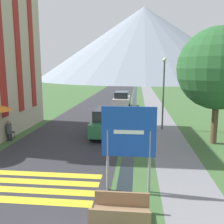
{
  "coord_description": "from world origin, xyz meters",
  "views": [
    {
      "loc": [
        1.63,
        -4.39,
        4.43
      ],
      "look_at": [
        0.14,
        10.0,
        1.87
      ],
      "focal_mm": 40.0,
      "sensor_mm": 36.0,
      "label": 1
    }
  ],
  "objects_px": {
    "parked_car_far": "(122,100)",
    "tree_by_path": "(219,69)",
    "cafe_chair_far_left": "(1,132)",
    "cafe_chair_far_right": "(9,132)",
    "parked_car_near": "(106,122)",
    "streetlamp": "(164,88)",
    "person_seated_near": "(9,130)",
    "road_sign": "(129,138)",
    "footbridge": "(121,214)"
  },
  "relations": [
    {
      "from": "footbridge",
      "to": "cafe_chair_far_right",
      "type": "height_order",
      "value": "cafe_chair_far_right"
    },
    {
      "from": "road_sign",
      "to": "streetlamp",
      "type": "relative_size",
      "value": 0.61
    },
    {
      "from": "road_sign",
      "to": "cafe_chair_far_right",
      "type": "distance_m",
      "value": 9.71
    },
    {
      "from": "parked_car_far",
      "to": "parked_car_near",
      "type": "bearing_deg",
      "value": -91.21
    },
    {
      "from": "parked_car_far",
      "to": "cafe_chair_far_right",
      "type": "distance_m",
      "value": 14.92
    },
    {
      "from": "road_sign",
      "to": "footbridge",
      "type": "height_order",
      "value": "road_sign"
    },
    {
      "from": "cafe_chair_far_left",
      "to": "parked_car_near",
      "type": "bearing_deg",
      "value": -11.31
    },
    {
      "from": "cafe_chair_far_right",
      "to": "tree_by_path",
      "type": "xyz_separation_m",
      "value": [
        12.43,
        0.54,
        3.88
      ]
    },
    {
      "from": "road_sign",
      "to": "footbridge",
      "type": "relative_size",
      "value": 1.84
    },
    {
      "from": "parked_car_near",
      "to": "tree_by_path",
      "type": "relative_size",
      "value": 0.66
    },
    {
      "from": "tree_by_path",
      "to": "cafe_chair_far_left",
      "type": "bearing_deg",
      "value": -177.55
    },
    {
      "from": "road_sign",
      "to": "tree_by_path",
      "type": "bearing_deg",
      "value": 52.95
    },
    {
      "from": "footbridge",
      "to": "tree_by_path",
      "type": "distance_m",
      "value": 10.46
    },
    {
      "from": "streetlamp",
      "to": "tree_by_path",
      "type": "xyz_separation_m",
      "value": [
        2.7,
        -3.25,
        1.35
      ]
    },
    {
      "from": "road_sign",
      "to": "tree_by_path",
      "type": "distance_m",
      "value": 8.34
    },
    {
      "from": "road_sign",
      "to": "person_seated_near",
      "type": "xyz_separation_m",
      "value": [
        -7.53,
        5.67,
        -1.3
      ]
    },
    {
      "from": "parked_car_near",
      "to": "person_seated_near",
      "type": "distance_m",
      "value": 6.1
    },
    {
      "from": "cafe_chair_far_right",
      "to": "cafe_chair_far_left",
      "type": "xyz_separation_m",
      "value": [
        -0.56,
        -0.02,
        0.0
      ]
    },
    {
      "from": "road_sign",
      "to": "parked_car_near",
      "type": "distance_m",
      "value": 7.87
    },
    {
      "from": "person_seated_near",
      "to": "tree_by_path",
      "type": "relative_size",
      "value": 0.19
    },
    {
      "from": "parked_car_near",
      "to": "parked_car_far",
      "type": "relative_size",
      "value": 1.0
    },
    {
      "from": "parked_car_far",
      "to": "cafe_chair_far_right",
      "type": "height_order",
      "value": "parked_car_far"
    },
    {
      "from": "road_sign",
      "to": "tree_by_path",
      "type": "height_order",
      "value": "tree_by_path"
    },
    {
      "from": "parked_car_far",
      "to": "streetlamp",
      "type": "height_order",
      "value": "streetlamp"
    },
    {
      "from": "parked_car_far",
      "to": "person_seated_near",
      "type": "distance_m",
      "value": 15.04
    },
    {
      "from": "parked_car_near",
      "to": "parked_car_far",
      "type": "bearing_deg",
      "value": 88.79
    },
    {
      "from": "cafe_chair_far_right",
      "to": "person_seated_near",
      "type": "distance_m",
      "value": 0.27
    },
    {
      "from": "road_sign",
      "to": "parked_car_far",
      "type": "distance_m",
      "value": 19.53
    },
    {
      "from": "parked_car_far",
      "to": "tree_by_path",
      "type": "bearing_deg",
      "value": -64.23
    },
    {
      "from": "footbridge",
      "to": "person_seated_near",
      "type": "bearing_deg",
      "value": 134.53
    },
    {
      "from": "cafe_chair_far_right",
      "to": "parked_car_near",
      "type": "bearing_deg",
      "value": -0.4
    },
    {
      "from": "cafe_chair_far_left",
      "to": "person_seated_near",
      "type": "distance_m",
      "value": 0.7
    },
    {
      "from": "cafe_chair_far_right",
      "to": "cafe_chair_far_left",
      "type": "height_order",
      "value": "same"
    },
    {
      "from": "parked_car_far",
      "to": "tree_by_path",
      "type": "distance_m",
      "value": 14.92
    },
    {
      "from": "parked_car_near",
      "to": "cafe_chair_far_right",
      "type": "xyz_separation_m",
      "value": [
        -5.87,
        -1.75,
        -0.4
      ]
    },
    {
      "from": "parked_car_near",
      "to": "person_seated_near",
      "type": "relative_size",
      "value": 3.48
    },
    {
      "from": "parked_car_near",
      "to": "tree_by_path",
      "type": "distance_m",
      "value": 7.52
    },
    {
      "from": "parked_car_far",
      "to": "streetlamp",
      "type": "relative_size",
      "value": 0.86
    },
    {
      "from": "road_sign",
      "to": "streetlamp",
      "type": "height_order",
      "value": "streetlamp"
    },
    {
      "from": "parked_car_near",
      "to": "parked_car_far",
      "type": "xyz_separation_m",
      "value": [
        0.25,
        11.85,
        0.0
      ]
    },
    {
      "from": "road_sign",
      "to": "parked_car_near",
      "type": "height_order",
      "value": "road_sign"
    },
    {
      "from": "streetlamp",
      "to": "tree_by_path",
      "type": "bearing_deg",
      "value": -50.28
    },
    {
      "from": "cafe_chair_far_right",
      "to": "streetlamp",
      "type": "relative_size",
      "value": 0.17
    },
    {
      "from": "parked_car_far",
      "to": "person_seated_near",
      "type": "bearing_deg",
      "value": -113.65
    },
    {
      "from": "parked_car_near",
      "to": "streetlamp",
      "type": "bearing_deg",
      "value": 27.73
    },
    {
      "from": "parked_car_near",
      "to": "cafe_chair_far_left",
      "type": "distance_m",
      "value": 6.68
    },
    {
      "from": "footbridge",
      "to": "parked_car_far",
      "type": "relative_size",
      "value": 0.39
    },
    {
      "from": "cafe_chair_far_right",
      "to": "cafe_chair_far_left",
      "type": "relative_size",
      "value": 1.0
    },
    {
      "from": "cafe_chair_far_left",
      "to": "tree_by_path",
      "type": "bearing_deg",
      "value": -24.27
    },
    {
      "from": "person_seated_near",
      "to": "cafe_chair_far_left",
      "type": "bearing_deg",
      "value": 166.5
    }
  ]
}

